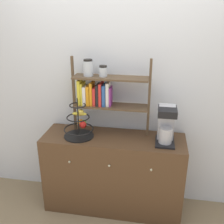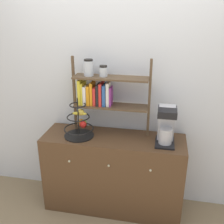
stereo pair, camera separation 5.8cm
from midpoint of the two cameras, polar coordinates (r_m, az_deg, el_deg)
The scene contains 6 objects.
ground_plane at distance 3.00m, azimuth -0.05°, elevation -22.29°, with size 12.00×12.00×0.00m, color #847051.
wall_back at distance 2.76m, azimuth 1.99°, elevation 5.23°, with size 7.00×0.05×2.60m, color silver.
sideboard at distance 2.90m, azimuth 0.86°, elevation -13.10°, with size 1.45×0.47×0.86m.
coffee_maker at distance 2.56m, azimuth 12.34°, elevation -2.75°, with size 0.18×0.26×0.37m.
fruit_stand at distance 2.68m, azimuth -6.40°, elevation -2.53°, with size 0.30×0.30×0.41m.
shelf_hutch at distance 2.62m, azimuth -1.91°, elevation 4.69°, with size 0.79×0.20×0.79m.
Camera 2 is at (0.45, -2.11, 2.08)m, focal length 42.00 mm.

